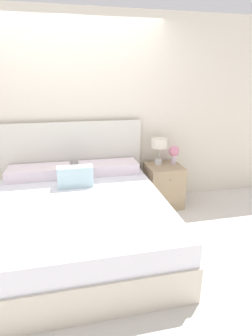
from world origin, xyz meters
name	(u,v)px	position (x,y,z in m)	size (l,w,h in m)	color
ground_plane	(77,205)	(0.00, 0.00, 0.00)	(12.00, 12.00, 0.00)	silver
wall_back	(71,115)	(0.00, 0.07, 1.30)	(8.00, 0.06, 2.60)	silver
bed	(78,217)	(0.00, -0.94, 0.31)	(1.89, 2.05, 1.22)	beige
nightstand	(164,185)	(1.25, -0.26, 0.30)	(0.48, 0.50, 0.60)	tan
table_lamp	(159,145)	(1.19, -0.17, 0.88)	(0.22, 0.22, 0.37)	white
flower_vase	(174,153)	(1.40, -0.20, 0.77)	(0.15, 0.15, 0.27)	silver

